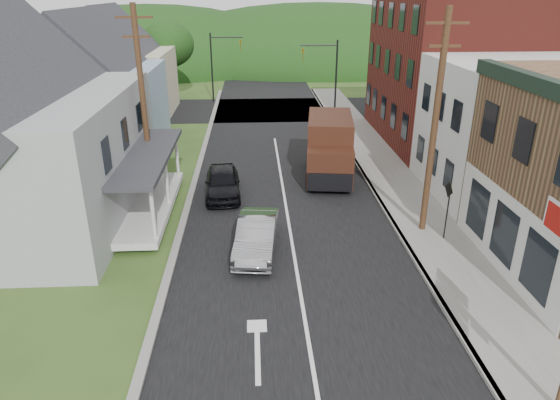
{
  "coord_description": "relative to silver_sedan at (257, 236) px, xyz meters",
  "views": [
    {
      "loc": [
        -1.5,
        -15.15,
        9.56
      ],
      "look_at": [
        -0.53,
        2.1,
        2.2
      ],
      "focal_mm": 32.0,
      "sensor_mm": 36.0,
      "label": 1
    }
  ],
  "objects": [
    {
      "name": "ground",
      "position": [
        1.43,
        -2.11,
        -0.69
      ],
      "size": [
        120.0,
        120.0,
        0.0
      ],
      "primitive_type": "plane",
      "color": "#2D4719",
      "rests_on": "ground"
    },
    {
      "name": "road",
      "position": [
        1.43,
        7.89,
        -0.69
      ],
      "size": [
        9.0,
        90.0,
        0.02
      ],
      "primitive_type": "cube",
      "color": "black",
      "rests_on": "ground"
    },
    {
      "name": "cross_road",
      "position": [
        1.43,
        24.89,
        -0.69
      ],
      "size": [
        60.0,
        9.0,
        0.02
      ],
      "primitive_type": "cube",
      "color": "black",
      "rests_on": "ground"
    },
    {
      "name": "sidewalk_right",
      "position": [
        7.33,
        5.89,
        -0.62
      ],
      "size": [
        2.8,
        55.0,
        0.15
      ],
      "primitive_type": "cube",
      "color": "slate",
      "rests_on": "ground"
    },
    {
      "name": "curb_right",
      "position": [
        5.98,
        5.89,
        -0.62
      ],
      "size": [
        0.2,
        55.0,
        0.15
      ],
      "primitive_type": "cube",
      "color": "slate",
      "rests_on": "ground"
    },
    {
      "name": "curb_left",
      "position": [
        -3.22,
        5.89,
        -0.63
      ],
      "size": [
        0.3,
        55.0,
        0.12
      ],
      "primitive_type": "cube",
      "color": "slate",
      "rests_on": "ground"
    },
    {
      "name": "storefront_white",
      "position": [
        12.73,
        5.39,
        2.56
      ],
      "size": [
        8.0,
        7.0,
        6.5
      ],
      "primitive_type": "cube",
      "color": "silver",
      "rests_on": "ground"
    },
    {
      "name": "storefront_red",
      "position": [
        12.73,
        14.89,
        4.31
      ],
      "size": [
        8.0,
        12.0,
        10.0
      ],
      "primitive_type": "cube",
      "color": "maroon",
      "rests_on": "ground"
    },
    {
      "name": "house_gray",
      "position": [
        -10.57,
        3.89,
        3.54
      ],
      "size": [
        10.2,
        12.24,
        8.35
      ],
      "color": "gray",
      "rests_on": "ground"
    },
    {
      "name": "house_blue",
      "position": [
        -9.57,
        14.89,
        3.0
      ],
      "size": [
        7.14,
        8.16,
        7.28
      ],
      "color": "#889DBA",
      "rests_on": "ground"
    },
    {
      "name": "house_cream",
      "position": [
        -10.07,
        23.89,
        3.0
      ],
      "size": [
        7.14,
        8.16,
        7.28
      ],
      "color": "beige",
      "rests_on": "ground"
    },
    {
      "name": "utility_pole_right",
      "position": [
        7.03,
        1.39,
        3.97
      ],
      "size": [
        1.6,
        0.26,
        9.0
      ],
      "color": "#472D19",
      "rests_on": "ground"
    },
    {
      "name": "utility_pole_left",
      "position": [
        -5.07,
        5.89,
        3.97
      ],
      "size": [
        1.6,
        0.26,
        9.0
      ],
      "color": "#472D19",
      "rests_on": "ground"
    },
    {
      "name": "traffic_signal_right",
      "position": [
        5.73,
        21.39,
        3.07
      ],
      "size": [
        2.87,
        0.2,
        6.0
      ],
      "color": "black",
      "rests_on": "ground"
    },
    {
      "name": "traffic_signal_left",
      "position": [
        -2.87,
        28.39,
        3.07
      ],
      "size": [
        2.87,
        0.2,
        6.0
      ],
      "color": "black",
      "rests_on": "ground"
    },
    {
      "name": "tree_left_d",
      "position": [
        -7.57,
        29.89,
        4.19
      ],
      "size": [
        4.8,
        4.8,
        6.94
      ],
      "color": "#382616",
      "rests_on": "ground"
    },
    {
      "name": "forested_ridge",
      "position": [
        1.43,
        52.89,
        -0.69
      ],
      "size": [
        90.0,
        30.0,
        16.0
      ],
      "primitive_type": "ellipsoid",
      "color": "black",
      "rests_on": "ground"
    },
    {
      "name": "silver_sedan",
      "position": [
        0.0,
        0.0,
        0.0
      ],
      "size": [
        1.92,
        4.33,
        1.38
      ],
      "primitive_type": "imported",
      "rotation": [
        0.0,
        0.0,
        -0.11
      ],
      "color": "#9E9EA2",
      "rests_on": "ground"
    },
    {
      "name": "dark_sedan",
      "position": [
        -1.61,
        5.84,
        0.02
      ],
      "size": [
        1.91,
        4.25,
        1.42
      ],
      "primitive_type": "imported",
      "rotation": [
        0.0,
        0.0,
        0.06
      ],
      "color": "black",
      "rests_on": "ground"
    },
    {
      "name": "delivery_van",
      "position": [
        4.05,
        8.36,
        0.94
      ],
      "size": [
        3.03,
        6.01,
        3.22
      ],
      "rotation": [
        0.0,
        0.0,
        -0.13
      ],
      "color": "#32170E",
      "rests_on": "ground"
    },
    {
      "name": "warning_sign",
      "position": [
        7.62,
        0.48,
        1.03
      ],
      "size": [
        0.13,
        0.68,
        2.46
      ],
      "rotation": [
        0.0,
        0.0,
        0.09
      ],
      "color": "black",
      "rests_on": "sidewalk_right"
    }
  ]
}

